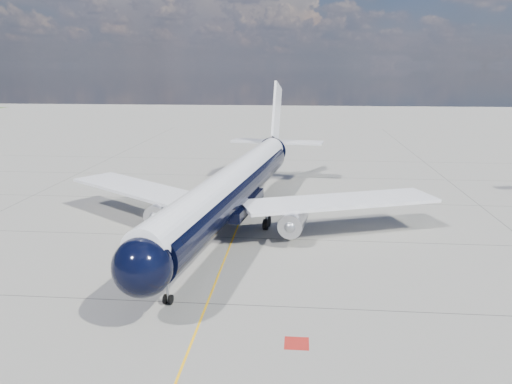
# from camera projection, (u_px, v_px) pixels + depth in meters

# --- Properties ---
(ground) EXTENTS (320.00, 320.00, 0.00)m
(ground) POSITION_uv_depth(u_px,v_px,m) (252.00, 191.00, 71.47)
(ground) COLOR gray
(ground) RESTS_ON ground
(taxiway_centerline) EXTENTS (0.16, 160.00, 0.01)m
(taxiway_centerline) POSITION_uv_depth(u_px,v_px,m) (248.00, 200.00, 66.64)
(taxiway_centerline) COLOR #FFB30D
(taxiway_centerline) RESTS_ON ground
(red_marking) EXTENTS (1.60, 1.60, 0.01)m
(red_marking) POSITION_uv_depth(u_px,v_px,m) (297.00, 343.00, 32.26)
(red_marking) COLOR maroon
(red_marking) RESTS_ON ground
(main_airliner) EXTENTS (43.20, 53.01, 15.34)m
(main_airliner) POSITION_uv_depth(u_px,v_px,m) (236.00, 185.00, 54.71)
(main_airliner) COLOR black
(main_airliner) RESTS_ON ground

